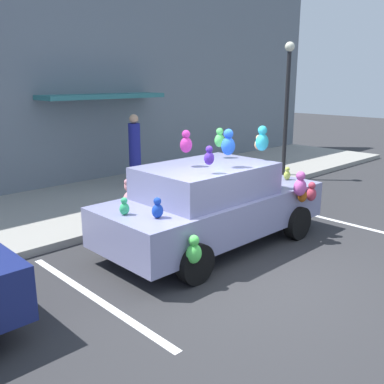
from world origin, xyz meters
The scene contains 9 objects.
ground_plane centered at (0.00, 0.00, 0.00)m, with size 60.00×60.00×0.00m, color #2D2D30.
sidewalk centered at (0.00, 5.00, 0.07)m, with size 24.00×4.00×0.15m, color gray.
storefront_building centered at (0.02, 7.14, 3.19)m, with size 24.00×1.25×6.40m.
parking_stripe_front centered at (3.63, 1.00, 0.00)m, with size 0.12×3.60×0.01m, color silver.
parking_stripe_rear centered at (-2.03, 1.00, 0.00)m, with size 0.12×3.60×0.01m, color silver.
plush_covered_car centered at (0.65, 1.23, 0.81)m, with size 4.45×2.14×2.20m.
teddy_bear_on_sidewalk centered at (0.46, 3.51, 0.51)m, with size 0.41×0.34×0.78m.
street_lamp_post centered at (6.19, 3.50, 2.54)m, with size 0.28×0.28×3.90m.
pedestrian_near_shopfront centered at (2.17, 5.65, 1.07)m, with size 0.32×0.32×1.94m.
Camera 1 is at (-4.91, -4.01, 3.01)m, focal length 40.67 mm.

